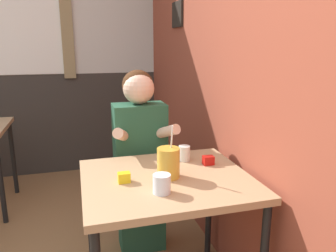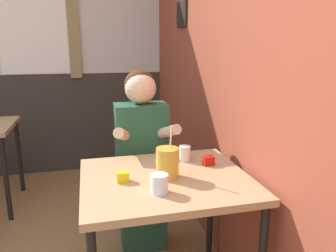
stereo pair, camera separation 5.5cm
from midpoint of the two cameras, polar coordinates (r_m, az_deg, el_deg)
brick_wall_right at (r=2.57m, az=4.34°, el=12.74°), size 0.08×4.59×2.70m
back_wall at (r=3.75m, az=-22.07°, el=12.27°), size 5.43×0.09×2.70m
main_table at (r=1.73m, az=-1.18°, el=-11.28°), size 0.85×0.74×0.75m
person_seated at (r=2.22m, az=-5.58°, el=-5.78°), size 0.42×0.40×1.25m
cocktail_pitcher at (r=1.66m, az=-0.88°, el=-6.43°), size 0.12×0.12×0.27m
glass_near_pitcher at (r=1.51m, az=-2.15°, el=-10.04°), size 0.08×0.08×0.09m
glass_center at (r=1.91m, az=2.03°, el=-4.77°), size 0.07×0.07×0.09m
condiment_ketchup at (r=1.86m, az=6.19°, el=-5.97°), size 0.06×0.04×0.05m
condiment_mustard at (r=1.64m, az=-8.63°, el=-8.87°), size 0.06×0.04×0.05m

